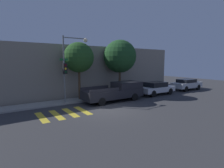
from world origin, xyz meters
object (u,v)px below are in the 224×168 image
Objects in this scene: tree_midblock at (120,56)px; sedan_near_corner at (156,88)px; pickup_truck at (116,91)px; sedan_middle at (187,84)px; traffic_light_pole at (70,61)px; tree_near_corner at (79,58)px.

sedan_near_corner is at bearing -30.77° from tree_midblock.
pickup_truck reaches higher than sedan_middle.
sedan_middle is at bearing -12.60° from tree_midblock.
traffic_light_pole reaches higher than tree_near_corner.
sedan_near_corner is (9.32, -1.27, -2.90)m from traffic_light_pole.
pickup_truck is 5.39m from sedan_near_corner.
sedan_near_corner is 0.80× the size of tree_near_corner.
pickup_truck is 0.97× the size of tree_midblock.
sedan_middle is 14.42m from tree_near_corner.
tree_near_corner is 4.70m from tree_midblock.
sedan_near_corner is 0.73× the size of tree_midblock.
traffic_light_pole is 1.31× the size of sedan_middle.
pickup_truck is 1.30× the size of sedan_middle.
sedan_middle is at bearing -4.83° from traffic_light_pole.
traffic_light_pole is 0.97× the size of tree_midblock.
tree_midblock reaches higher than tree_near_corner.
traffic_light_pole is 4.98m from pickup_truck.
tree_midblock is at bearing 46.82° from pickup_truck.
traffic_light_pole reaches higher than sedan_near_corner.
tree_near_corner is at bearing 171.58° from sedan_middle.
tree_midblock reaches higher than sedan_near_corner.
pickup_truck is at bearing -36.66° from tree_near_corner.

